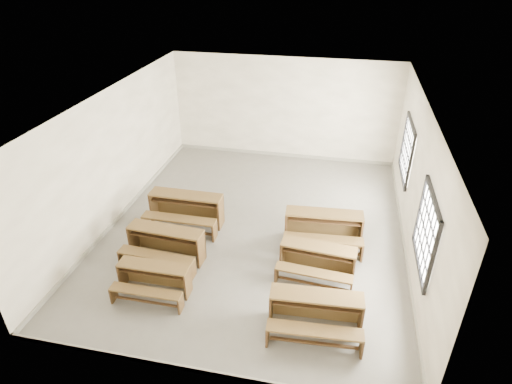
% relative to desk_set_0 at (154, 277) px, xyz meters
% --- Properties ---
extents(room, '(8.50, 8.50, 3.20)m').
position_rel_desk_set_0_xyz_m(room, '(1.59, 2.62, 1.77)').
color(room, slate).
rests_on(room, ground).
extents(desk_set_0, '(1.41, 0.73, 0.63)m').
position_rel_desk_set_0_xyz_m(desk_set_0, '(0.00, 0.00, 0.00)').
color(desk_set_0, brown).
rests_on(desk_set_0, ground).
extents(desk_set_1, '(1.71, 0.97, 0.75)m').
position_rel_desk_set_0_xyz_m(desk_set_1, '(-0.18, 1.05, 0.07)').
color(desk_set_1, brown).
rests_on(desk_set_1, ground).
extents(desk_set_2, '(1.79, 0.93, 0.80)m').
position_rel_desk_set_0_xyz_m(desk_set_2, '(-0.22, 2.44, 0.10)').
color(desk_set_2, brown).
rests_on(desk_set_2, ground).
extents(desk_set_3, '(1.68, 0.94, 0.73)m').
position_rel_desk_set_0_xyz_m(desk_set_3, '(3.18, -0.28, 0.06)').
color(desk_set_3, brown).
rests_on(desk_set_3, ground).
extents(desk_set_4, '(1.61, 0.93, 0.70)m').
position_rel_desk_set_0_xyz_m(desk_set_4, '(3.09, 1.18, 0.04)').
color(desk_set_4, brown).
rests_on(desk_set_4, ground).
extents(desk_set_5, '(1.81, 1.02, 0.79)m').
position_rel_desk_set_0_xyz_m(desk_set_5, '(3.13, 2.34, 0.09)').
color(desk_set_5, brown).
rests_on(desk_set_5, ground).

